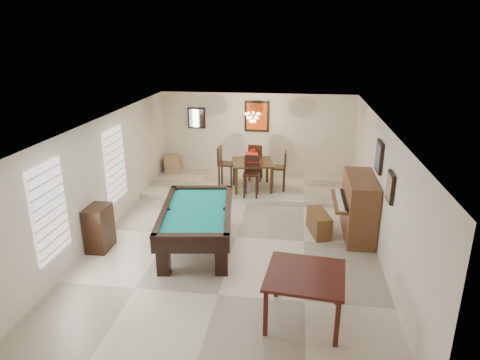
% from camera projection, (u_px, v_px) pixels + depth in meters
% --- Properties ---
extents(ground_plane, '(6.00, 9.00, 0.02)m').
position_uv_depth(ground_plane, '(236.00, 237.00, 9.58)').
color(ground_plane, beige).
extents(wall_back, '(6.00, 0.04, 2.60)m').
position_uv_depth(wall_back, '(257.00, 135.00, 13.36)').
color(wall_back, silver).
rests_on(wall_back, ground_plane).
extents(wall_front, '(6.00, 0.04, 2.60)m').
position_uv_depth(wall_front, '(181.00, 311.00, 4.93)').
color(wall_front, silver).
rests_on(wall_front, ground_plane).
extents(wall_left, '(0.04, 9.00, 2.60)m').
position_uv_depth(wall_left, '(103.00, 176.00, 9.53)').
color(wall_left, silver).
rests_on(wall_left, ground_plane).
extents(wall_right, '(0.04, 9.00, 2.60)m').
position_uv_depth(wall_right, '(381.00, 189.00, 8.77)').
color(wall_right, silver).
rests_on(wall_right, ground_plane).
extents(ceiling, '(6.00, 9.00, 0.04)m').
position_uv_depth(ceiling, '(236.00, 122.00, 8.72)').
color(ceiling, white).
rests_on(ceiling, wall_back).
extents(dining_step, '(6.00, 2.50, 0.12)m').
position_uv_depth(dining_step, '(252.00, 186.00, 12.60)').
color(dining_step, beige).
rests_on(dining_step, ground_plane).
extents(window_left_front, '(0.06, 1.00, 1.70)m').
position_uv_depth(window_left_front, '(49.00, 211.00, 7.43)').
color(window_left_front, white).
rests_on(window_left_front, wall_left).
extents(window_left_rear, '(0.06, 1.00, 1.70)m').
position_uv_depth(window_left_rear, '(115.00, 164.00, 10.06)').
color(window_left_rear, white).
rests_on(window_left_rear, wall_left).
extents(pool_table, '(1.77, 2.79, 0.87)m').
position_uv_depth(pool_table, '(197.00, 229.00, 8.98)').
color(pool_table, black).
rests_on(pool_table, ground_plane).
extents(square_table, '(1.31, 1.31, 0.83)m').
position_uv_depth(square_table, '(304.00, 297.00, 6.71)').
color(square_table, '#38120E').
rests_on(square_table, ground_plane).
extents(upright_piano, '(0.92, 1.64, 1.37)m').
position_uv_depth(upright_piano, '(352.00, 206.00, 9.48)').
color(upright_piano, brown).
rests_on(upright_piano, ground_plane).
extents(piano_bench, '(0.56, 0.98, 0.51)m').
position_uv_depth(piano_bench, '(319.00, 223.00, 9.69)').
color(piano_bench, brown).
rests_on(piano_bench, ground_plane).
extents(apothecary_chest, '(0.42, 0.63, 0.95)m').
position_uv_depth(apothecary_chest, '(99.00, 228.00, 8.92)').
color(apothecary_chest, black).
rests_on(apothecary_chest, ground_plane).
extents(dining_table, '(1.30, 1.30, 0.91)m').
position_uv_depth(dining_table, '(252.00, 173.00, 12.10)').
color(dining_table, black).
rests_on(dining_table, dining_step).
extents(flower_vase, '(0.16, 0.16, 0.25)m').
position_uv_depth(flower_vase, '(253.00, 153.00, 11.91)').
color(flower_vase, '#B3160F').
rests_on(flower_vase, dining_table).
extents(dining_chair_south, '(0.41, 0.41, 1.11)m').
position_uv_depth(dining_chair_south, '(251.00, 177.00, 11.46)').
color(dining_chair_south, black).
rests_on(dining_chair_south, dining_step).
extents(dining_chair_north, '(0.43, 0.43, 1.12)m').
position_uv_depth(dining_chair_north, '(256.00, 162.00, 12.79)').
color(dining_chair_north, black).
rests_on(dining_chair_north, dining_step).
extents(dining_chair_west, '(0.46, 0.46, 1.19)m').
position_uv_depth(dining_chair_west, '(226.00, 167.00, 12.16)').
color(dining_chair_west, black).
rests_on(dining_chair_west, dining_step).
extents(dining_chair_east, '(0.42, 0.42, 1.12)m').
position_uv_depth(dining_chair_east, '(278.00, 170.00, 11.97)').
color(dining_chair_east, black).
rests_on(dining_chair_east, dining_step).
extents(corner_bench, '(0.51, 0.60, 0.49)m').
position_uv_depth(corner_bench, '(173.00, 164.00, 13.62)').
color(corner_bench, '#A58359').
rests_on(corner_bench, dining_step).
extents(chandelier, '(0.44, 0.44, 0.60)m').
position_uv_depth(chandelier, '(253.00, 114.00, 11.85)').
color(chandelier, '#FFE5B2').
rests_on(chandelier, ceiling).
extents(back_painting, '(0.75, 0.06, 0.95)m').
position_uv_depth(back_painting, '(257.00, 116.00, 13.13)').
color(back_painting, '#D84C14').
rests_on(back_painting, wall_back).
extents(back_mirror, '(0.55, 0.06, 0.65)m').
position_uv_depth(back_mirror, '(197.00, 118.00, 13.40)').
color(back_mirror, white).
rests_on(back_mirror, wall_back).
extents(right_picture_upper, '(0.06, 0.55, 0.65)m').
position_uv_depth(right_picture_upper, '(379.00, 157.00, 8.86)').
color(right_picture_upper, slate).
rests_on(right_picture_upper, wall_right).
extents(right_picture_lower, '(0.06, 0.45, 0.55)m').
position_uv_depth(right_picture_lower, '(390.00, 187.00, 7.71)').
color(right_picture_lower, gray).
rests_on(right_picture_lower, wall_right).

